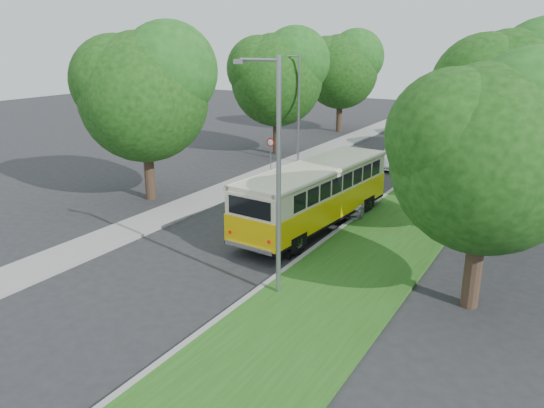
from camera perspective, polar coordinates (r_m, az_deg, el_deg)
The scene contains 13 objects.
ground at distance 22.64m, azimuth -5.70°, elevation -4.70°, with size 120.00×120.00×0.00m, color #262629.
curb at distance 25.08m, azimuth 7.77°, elevation -2.38°, with size 0.20×70.00×0.15m, color gray.
grass_verge at distance 24.35m, azimuth 12.88°, elevation -3.30°, with size 4.50×70.00×0.13m, color #285216.
sidewalk at distance 29.13m, azimuth -7.63°, elevation 0.40°, with size 2.20×70.00×0.12m, color gray.
treeline at distance 36.21m, azimuth 15.67°, elevation 12.69°, with size 24.27×41.91×9.46m.
lamppost_near at distance 17.10m, azimuth 0.45°, elevation 3.49°, with size 1.71×0.16×8.00m.
lamppost_far at distance 37.37m, azimuth 2.75°, elevation 10.62°, with size 1.71×0.16×7.50m.
warning_sign at distance 34.17m, azimuth -0.16°, elevation 5.93°, with size 0.56×0.10×2.50m.
vintage_bus at distance 24.58m, azimuth 4.62°, elevation 0.83°, with size 2.61×10.15×3.01m, color yellow, non-canonical shape.
car_silver at distance 27.46m, azimuth 8.82°, elevation 0.62°, with size 1.57×3.89×1.33m, color #B1B1B6.
car_white at distance 37.42m, azimuth 13.00°, elevation 4.83°, with size 1.38×3.96×1.30m, color silver.
car_blue at distance 38.04m, azimuth 13.67°, elevation 4.97°, with size 1.80×4.43×1.29m, color navy.
car_grey at distance 45.15m, azimuth 15.54°, elevation 6.69°, with size 2.07×4.48×1.25m, color #505257.
Camera 1 is at (12.46, -16.91, 8.46)m, focal length 35.00 mm.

